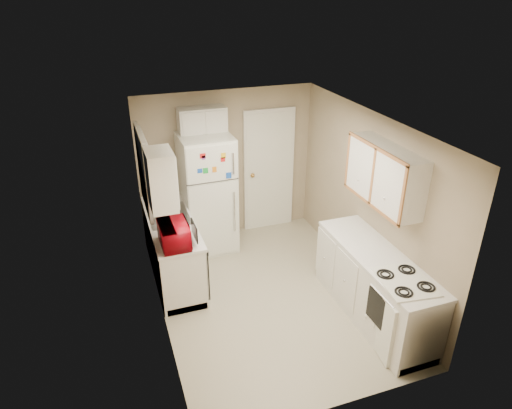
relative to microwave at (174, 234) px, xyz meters
name	(u,v)px	position (x,y,z in m)	size (l,w,h in m)	color
floor	(268,296)	(1.15, -0.25, -1.05)	(3.80, 3.80, 0.00)	beige
ceiling	(271,124)	(1.15, -0.25, 1.35)	(3.80, 3.80, 0.00)	white
wall_left	(156,237)	(-0.25, -0.25, 0.15)	(3.80, 3.80, 0.00)	tan
wall_right	(367,201)	(2.55, -0.25, 0.15)	(3.80, 3.80, 0.00)	tan
wall_back	(227,165)	(1.15, 1.65, 0.15)	(2.80, 2.80, 0.00)	tan
wall_front	(345,312)	(1.15, -2.15, 0.15)	(2.80, 2.80, 0.00)	tan
left_counter	(173,248)	(0.05, 0.65, -0.60)	(0.60, 1.80, 0.90)	silver
dishwasher	(203,265)	(0.34, 0.05, -0.56)	(0.03, 0.58, 0.72)	black
sink	(169,218)	(0.05, 0.80, -0.19)	(0.54, 0.74, 0.16)	gray
microwave	(174,234)	(0.00, 0.00, 0.00)	(0.29, 0.51, 0.34)	#9F0311
soap_bottle	(160,194)	(0.02, 1.34, -0.05)	(0.09, 0.10, 0.21)	silver
window_blinds	(144,171)	(-0.21, 0.80, 0.55)	(0.10, 0.98, 1.08)	silver
upper_cabinet_left	(161,180)	(-0.10, -0.03, 0.75)	(0.30, 0.45, 0.70)	silver
refrigerator	(208,194)	(0.73, 1.28, -0.13)	(0.76, 0.74, 1.84)	white
cabinet_over_fridge	(202,121)	(0.75, 1.50, 0.95)	(0.70, 0.30, 0.40)	silver
interior_door	(269,171)	(1.85, 1.61, -0.03)	(0.86, 0.06, 2.08)	white
right_counter	(374,286)	(2.25, -1.05, -0.60)	(0.60, 2.00, 0.90)	silver
stove	(399,318)	(2.22, -1.60, -0.65)	(0.53, 0.65, 0.79)	white
upper_cabinet_right	(385,175)	(2.40, -0.75, 0.75)	(0.30, 1.20, 0.70)	silver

